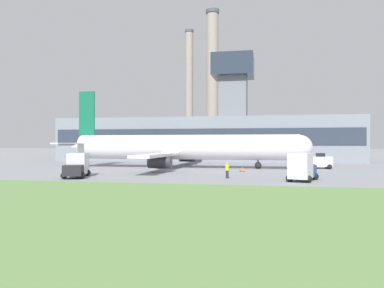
{
  "coord_description": "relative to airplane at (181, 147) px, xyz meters",
  "views": [
    {
      "loc": [
        12.59,
        -50.05,
        3.64
      ],
      "look_at": [
        1.9,
        3.77,
        3.52
      ],
      "focal_mm": 35.0,
      "sensor_mm": 36.0,
      "label": 1
    }
  ],
  "objects": [
    {
      "name": "terminal_building",
      "position": [
        0.44,
        22.37,
        2.43
      ],
      "size": [
        61.36,
        10.36,
        21.41
      ],
      "color": "gray",
      "rests_on": "ground_plane"
    },
    {
      "name": "ground_crew_person",
      "position": [
        8.33,
        -15.25,
        -2.14
      ],
      "size": [
        0.49,
        0.49,
        1.68
      ],
      "color": "#23283D",
      "rests_on": "ground_plane"
    },
    {
      "name": "ground_plane",
      "position": [
        -0.31,
        -3.77,
        -3.0
      ],
      "size": [
        400.0,
        400.0,
        0.0
      ],
      "primitive_type": "plane",
      "color": "gray"
    },
    {
      "name": "smokestack_left",
      "position": [
        -10.76,
        57.81,
        16.19
      ],
      "size": [
        2.68,
        2.68,
        38.17
      ],
      "color": "gray",
      "rests_on": "ground_plane"
    },
    {
      "name": "smokestack_right",
      "position": [
        -3.67,
        58.29,
        19.15
      ],
      "size": [
        4.07,
        4.07,
        43.97
      ],
      "color": "gray",
      "rests_on": "ground_plane"
    },
    {
      "name": "traffic_cone_near_nose",
      "position": [
        9.27,
        -5.7,
        -2.69
      ],
      "size": [
        0.66,
        0.66,
        0.68
      ],
      "color": "black",
      "rests_on": "ground_plane"
    },
    {
      "name": "fuel_truck",
      "position": [
        -7.64,
        -16.92,
        -1.77
      ],
      "size": [
        3.47,
        5.38,
        2.55
      ],
      "color": "#232328",
      "rests_on": "ground_plane"
    },
    {
      "name": "airplane",
      "position": [
        0.0,
        0.0,
        0.0
      ],
      "size": [
        36.47,
        31.68,
        11.69
      ],
      "color": "silver",
      "rests_on": "ground_plane"
    },
    {
      "name": "pushback_tug",
      "position": [
        19.87,
        1.98,
        -2.01
      ],
      "size": [
        3.14,
        2.59,
        2.22
      ],
      "color": "white",
      "rests_on": "ground_plane"
    },
    {
      "name": "baggage_truck",
      "position": [
        15.63,
        -16.69,
        -1.73
      ],
      "size": [
        3.31,
        4.84,
        2.68
      ],
      "color": "#2D4C93",
      "rests_on": "ground_plane"
    }
  ]
}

